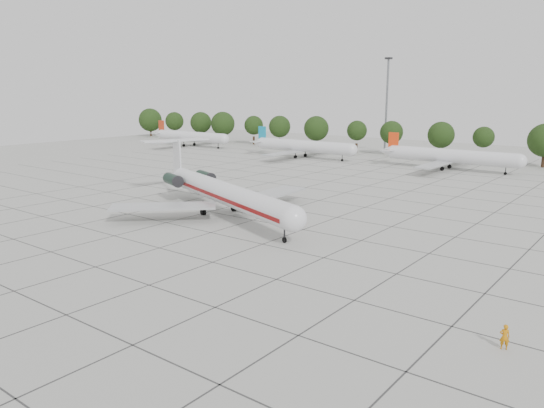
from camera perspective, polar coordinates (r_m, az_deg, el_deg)
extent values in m
plane|color=#B5B4AD|center=(59.14, -1.01, -4.35)|extent=(260.00, 260.00, 0.00)
cube|color=#383838|center=(71.05, 6.57, -1.59)|extent=(170.00, 170.00, 0.02)
cylinder|color=silver|center=(71.28, -4.87, 1.09)|extent=(31.43, 14.65, 2.99)
sphere|color=silver|center=(57.42, 2.32, -1.58)|extent=(2.99, 2.99, 2.99)
cone|color=silver|center=(88.09, -10.20, 3.06)|extent=(5.30, 4.43, 2.99)
cube|color=maroon|center=(71.99, -3.79, 1.03)|extent=(29.51, 11.59, 0.50)
cube|color=maroon|center=(70.69, -5.96, 0.78)|extent=(29.51, 11.59, 0.50)
cube|color=#B7BABC|center=(77.27, -0.17, 1.07)|extent=(5.01, 13.81, 0.27)
cube|color=#B7BABC|center=(70.52, -11.61, -0.26)|extent=(12.70, 12.38, 0.27)
cube|color=black|center=(83.82, -7.58, 2.88)|extent=(2.28, 1.82, 0.23)
cylinder|color=black|center=(84.07, -7.19, 2.92)|extent=(4.67, 3.18, 1.72)
cube|color=black|center=(82.32, -10.18, 2.62)|extent=(2.28, 1.82, 0.23)
cylinder|color=black|center=(82.10, -10.60, 2.58)|extent=(4.67, 3.18, 1.72)
cube|color=silver|center=(87.23, -10.18, 5.07)|extent=(2.79, 1.29, 5.43)
cube|color=silver|center=(87.56, -10.39, 6.76)|extent=(6.49, 11.10, 0.20)
cylinder|color=black|center=(59.48, 1.35, -3.39)|extent=(0.23, 0.23, 1.72)
cylinder|color=black|center=(59.63, 1.34, -3.89)|extent=(0.68, 0.47, 0.63)
cylinder|color=black|center=(75.09, -4.14, 0.12)|extent=(0.28, 0.28, 1.63)
cylinder|color=black|center=(75.24, -4.14, -0.42)|extent=(1.04, 0.84, 0.90)
cylinder|color=black|center=(73.14, -7.43, -0.28)|extent=(0.28, 0.28, 1.63)
cylinder|color=black|center=(73.30, -7.42, -0.83)|extent=(1.04, 0.84, 0.90)
imported|color=#C9770B|center=(39.12, 23.74, -12.95)|extent=(0.75, 0.62, 1.75)
cylinder|color=silver|center=(164.24, -8.69, 7.19)|extent=(27.20, 3.00, 3.00)
cube|color=#B7BABC|center=(165.06, -8.92, 6.79)|extent=(3.50, 27.20, 0.25)
cube|color=#B33013|center=(173.99, -11.81, 8.21)|extent=(2.40, 0.25, 3.60)
cylinder|color=black|center=(166.71, -8.35, 6.38)|extent=(0.80, 0.45, 0.80)
cylinder|color=black|center=(163.70, -9.46, 6.24)|extent=(0.80, 0.45, 0.80)
cylinder|color=silver|center=(134.52, 3.44, 6.24)|extent=(27.20, 3.00, 3.00)
cube|color=#B7BABC|center=(135.21, 3.08, 5.77)|extent=(3.50, 27.20, 0.25)
cube|color=#0D85AD|center=(142.25, -1.06, 7.64)|extent=(2.40, 0.25, 3.60)
cylinder|color=black|center=(137.17, 3.60, 5.26)|extent=(0.80, 0.45, 0.80)
cylinder|color=black|center=(133.58, 2.54, 5.09)|extent=(0.80, 0.45, 0.80)
cylinder|color=silver|center=(119.98, 18.72, 4.91)|extent=(27.20, 3.00, 3.00)
cube|color=#B7BABC|center=(120.45, 18.24, 4.39)|extent=(3.50, 27.20, 0.25)
cube|color=#F53B0E|center=(124.70, 12.94, 6.70)|extent=(2.40, 0.25, 3.60)
cylinder|color=black|center=(122.69, 18.54, 3.84)|extent=(0.80, 0.45, 0.80)
cylinder|color=black|center=(118.58, 17.83, 3.62)|extent=(0.80, 0.45, 0.80)
cylinder|color=#332114|center=(203.85, -12.90, 7.47)|extent=(0.70, 0.70, 2.50)
sphere|color=black|center=(203.54, -12.96, 8.81)|extent=(8.44, 8.44, 8.44)
cylinder|color=#332114|center=(193.88, -10.39, 7.35)|extent=(0.70, 0.70, 2.50)
sphere|color=black|center=(193.56, -10.45, 8.76)|extent=(6.44, 6.44, 6.44)
cylinder|color=#332114|center=(184.32, -7.62, 7.21)|extent=(0.70, 0.70, 2.50)
sphere|color=black|center=(183.98, -7.66, 8.68)|extent=(7.14, 7.14, 7.14)
cylinder|color=#332114|center=(177.25, -5.28, 7.07)|extent=(0.70, 0.70, 2.50)
sphere|color=black|center=(176.90, -5.31, 8.60)|extent=(7.79, 7.79, 7.79)
cylinder|color=#332114|center=(168.57, -1.97, 6.85)|extent=(0.70, 0.70, 2.50)
sphere|color=black|center=(168.20, -1.98, 8.46)|extent=(5.94, 5.94, 5.94)
cylinder|color=#332114|center=(162.29, 0.82, 6.65)|extent=(0.70, 0.70, 2.50)
sphere|color=black|center=(161.90, 0.83, 8.33)|extent=(6.57, 6.57, 6.57)
cylinder|color=#332114|center=(154.77, 4.75, 6.35)|extent=(0.70, 0.70, 2.50)
sphere|color=black|center=(154.37, 4.79, 8.10)|extent=(7.15, 7.15, 7.15)
cylinder|color=#332114|center=(148.05, 9.06, 5.97)|extent=(0.70, 0.70, 2.50)
sphere|color=black|center=(147.63, 9.12, 7.81)|extent=(5.43, 5.43, 5.43)
cylinder|color=#332114|center=(143.47, 12.64, 5.64)|extent=(0.70, 0.70, 2.50)
sphere|color=black|center=(143.04, 12.73, 7.53)|extent=(5.99, 5.99, 5.99)
cylinder|color=#332114|center=(138.44, 17.60, 5.14)|extent=(0.70, 0.70, 2.50)
sphere|color=black|center=(137.99, 17.72, 7.09)|extent=(6.50, 6.50, 6.50)
cylinder|color=#332114|center=(135.31, 21.65, 4.70)|extent=(0.70, 0.70, 2.50)
sphere|color=black|center=(134.85, 21.81, 6.70)|extent=(4.93, 4.93, 4.93)
cylinder|color=#332114|center=(132.31, 27.13, 4.07)|extent=(0.70, 0.70, 2.50)
cylinder|color=slate|center=(151.21, 12.21, 10.25)|extent=(0.56, 0.56, 25.00)
cube|color=black|center=(151.38, 12.44, 15.06)|extent=(1.60, 1.60, 0.50)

